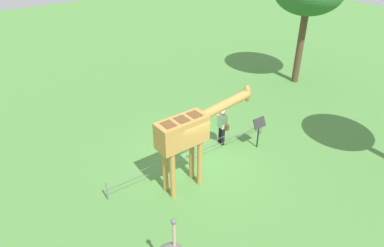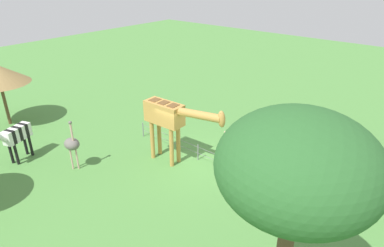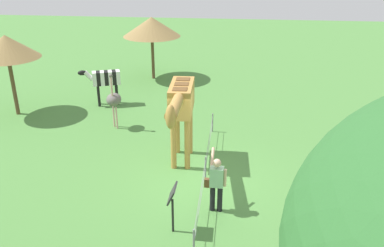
{
  "view_description": "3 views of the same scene",
  "coord_description": "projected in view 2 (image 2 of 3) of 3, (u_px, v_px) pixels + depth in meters",
  "views": [
    {
      "loc": [
        -6.3,
        -8.54,
        8.2
      ],
      "look_at": [
        -0.44,
        -0.26,
        2.1
      ],
      "focal_mm": 33.26,
      "sensor_mm": 36.0,
      "label": 1
    },
    {
      "loc": [
        7.88,
        -9.63,
        7.73
      ],
      "look_at": [
        0.28,
        -0.54,
        2.12
      ],
      "focal_mm": 31.35,
      "sensor_mm": 36.0,
      "label": 2
    },
    {
      "loc": [
        11.04,
        0.97,
        6.68
      ],
      "look_at": [
        0.28,
        -0.19,
        1.96
      ],
      "focal_mm": 38.56,
      "sensor_mm": 36.0,
      "label": 3
    }
  ],
  "objects": [
    {
      "name": "ground_plane",
      "position": [
        195.0,
        162.0,
        14.55
      ],
      "size": [
        60.0,
        60.0,
        0.0
      ],
      "primitive_type": "plane",
      "color": "#4C843D"
    },
    {
      "name": "info_sign",
      "position": [
        244.0,
        169.0,
        12.32
      ],
      "size": [
        0.56,
        0.21,
        1.32
      ],
      "color": "black",
      "rests_on": "ground_plane"
    },
    {
      "name": "ostrich",
      "position": [
        72.0,
        144.0,
        13.55
      ],
      "size": [
        0.7,
        0.56,
        2.25
      ],
      "color": "#CC9E93",
      "rests_on": "ground_plane"
    },
    {
      "name": "zebra",
      "position": [
        16.0,
        136.0,
        14.21
      ],
      "size": [
        0.9,
        1.8,
        1.66
      ],
      "color": "black",
      "rests_on": "ground_plane"
    },
    {
      "name": "tree_east",
      "position": [
        297.0,
        170.0,
        5.58
      ],
      "size": [
        2.8,
        2.8,
        5.69
      ],
      "color": "brown",
      "rests_on": "ground_plane"
    },
    {
      "name": "visitor",
      "position": [
        236.0,
        150.0,
        13.63
      ],
      "size": [
        0.67,
        0.59,
        1.68
      ],
      "color": "black",
      "rests_on": "ground_plane"
    },
    {
      "name": "wire_fence",
      "position": [
        198.0,
        152.0,
        14.52
      ],
      "size": [
        7.05,
        0.05,
        0.75
      ],
      "color": "slate",
      "rests_on": "ground_plane"
    },
    {
      "name": "giraffe",
      "position": [
        170.0,
        118.0,
        13.65
      ],
      "size": [
        3.84,
        0.76,
        3.07
      ],
      "color": "#BC8942",
      "rests_on": "ground_plane"
    }
  ]
}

